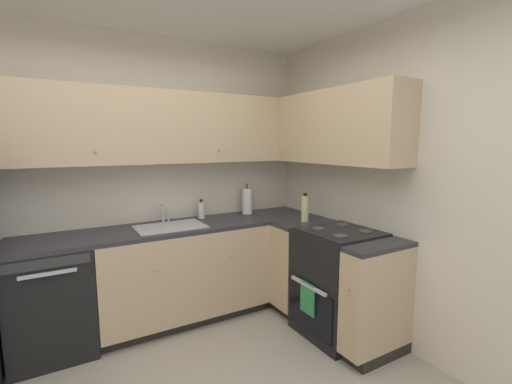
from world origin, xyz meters
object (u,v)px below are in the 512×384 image
object	(u,v)px
dishwasher	(51,299)
soap_bottle	(201,210)
oven_range	(339,282)
oil_bottle	(305,208)
paper_towel_roll	(247,201)

from	to	relation	value
dishwasher	soap_bottle	size ratio (longest dim) A/B	4.51
dishwasher	oven_range	world-z (taller)	oven_range
dishwasher	oven_range	size ratio (longest dim) A/B	0.83
oven_range	oil_bottle	size ratio (longest dim) A/B	3.86
soap_bottle	oil_bottle	size ratio (longest dim) A/B	0.71
dishwasher	oil_bottle	xyz separation A→B (m)	(2.14, -0.45, 0.60)
soap_bottle	paper_towel_roll	size ratio (longest dim) A/B	0.58
oil_bottle	soap_bottle	bearing A→B (deg)	141.78
soap_bottle	paper_towel_roll	world-z (taller)	paper_towel_roll
oven_range	soap_bottle	bearing A→B (deg)	126.62
dishwasher	paper_towel_roll	size ratio (longest dim) A/B	2.63
oven_range	paper_towel_roll	xyz separation A→B (m)	(-0.31, 1.09, 0.58)
oil_bottle	dishwasher	bearing A→B (deg)	168.06
oven_range	paper_towel_roll	world-z (taller)	paper_towel_roll
paper_towel_roll	oil_bottle	size ratio (longest dim) A/B	1.21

